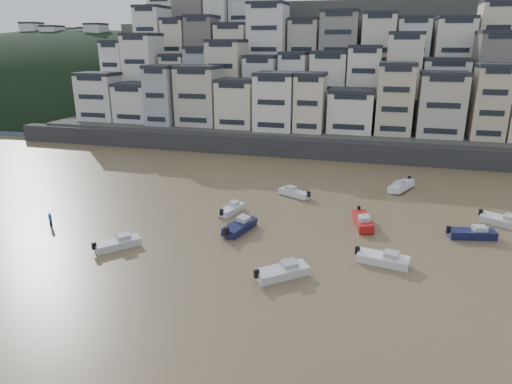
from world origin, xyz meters
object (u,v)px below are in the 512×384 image
(boat_c, at_px, (240,225))
(boat_e, at_px, (363,219))
(person_blue, at_px, (50,219))
(boat_d, at_px, (472,232))
(boat_a, at_px, (282,270))
(boat_j, at_px, (118,242))
(boat_i, at_px, (401,185))
(person_pink, at_px, (363,221))
(boat_g, at_px, (503,220))
(boat_h, at_px, (295,192))
(boat_b, at_px, (383,257))
(boat_f, at_px, (231,208))

(boat_c, height_order, boat_e, boat_e)
(boat_c, relative_size, person_blue, 3.40)
(boat_d, bearing_deg, boat_a, -153.75)
(boat_d, bearing_deg, person_blue, 179.55)
(boat_j, bearing_deg, boat_i, -5.08)
(boat_c, relative_size, person_pink, 3.40)
(boat_g, distance_m, person_pink, 17.23)
(boat_g, bearing_deg, boat_e, -136.84)
(boat_g, relative_size, person_pink, 3.19)
(boat_c, distance_m, boat_i, 28.44)
(boat_d, xyz_separation_m, boat_h, (-22.27, 9.10, -0.05))
(boat_b, relative_size, boat_j, 1.05)
(person_blue, bearing_deg, boat_f, 27.42)
(boat_f, height_order, boat_g, boat_g)
(boat_h, relative_size, person_blue, 3.04)
(boat_c, distance_m, boat_d, 26.58)
(boat_e, relative_size, boat_i, 0.98)
(boat_c, height_order, boat_h, boat_c)
(boat_h, bearing_deg, boat_b, 151.00)
(boat_b, xyz_separation_m, person_pink, (-2.44, 9.10, 0.11))
(boat_f, height_order, boat_j, boat_j)
(boat_b, distance_m, boat_j, 28.00)
(person_pink, bearing_deg, boat_d, 1.49)
(boat_c, relative_size, boat_h, 1.12)
(boat_h, xyz_separation_m, person_pink, (10.15, -9.42, 0.15))
(boat_d, distance_m, boat_j, 39.67)
(boat_e, height_order, person_blue, person_blue)
(boat_b, xyz_separation_m, boat_h, (-12.59, 18.52, -0.03))
(boat_f, relative_size, person_pink, 2.83)
(boat_f, relative_size, boat_g, 0.89)
(boat_c, height_order, boat_i, boat_i)
(boat_a, relative_size, boat_d, 1.00)
(boat_h, bearing_deg, person_pink, 163.93)
(boat_a, relative_size, boat_h, 1.07)
(boat_e, relative_size, boat_h, 1.16)
(boat_e, height_order, boat_j, boat_e)
(boat_h, bearing_deg, boat_c, 102.00)
(boat_e, relative_size, person_pink, 3.51)
(boat_b, relative_size, boat_h, 1.05)
(person_blue, bearing_deg, boat_j, -16.56)
(boat_b, distance_m, boat_c, 16.90)
(boat_f, distance_m, boat_g, 33.56)
(boat_b, bearing_deg, boat_e, 114.53)
(boat_d, height_order, boat_j, boat_d)
(boat_f, xyz_separation_m, person_pink, (16.85, -0.69, 0.20))
(boat_g, bearing_deg, boat_c, -133.91)
(person_pink, bearing_deg, boat_f, 177.65)
(boat_c, height_order, boat_d, boat_c)
(boat_c, relative_size, boat_g, 1.07)
(boat_c, height_order, boat_j, boat_c)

